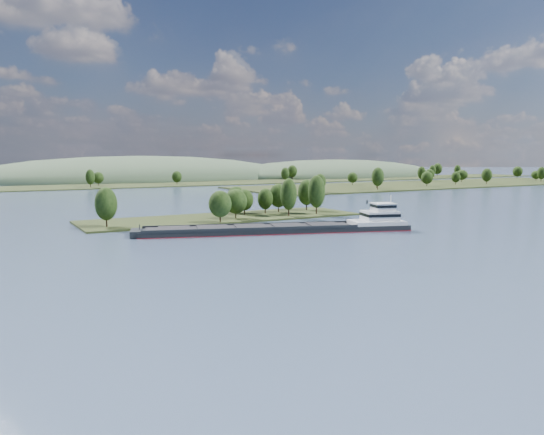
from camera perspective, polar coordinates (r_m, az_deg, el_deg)
ground at (r=138.56m, az=5.02°, el=-2.69°), size 1800.00×1800.00×0.00m
tree_island at (r=191.70m, az=-3.40°, el=1.18°), size 100.00×32.30×15.79m
right_bank at (r=425.96m, az=17.22°, el=3.52°), size 320.00×90.00×15.81m
back_shoreline at (r=402.57m, az=-16.93°, el=3.31°), size 900.00×60.00×14.85m
hill_east at (r=573.08m, az=6.70°, el=4.42°), size 260.00×140.00×36.00m
hill_west at (r=511.97m, az=-13.85°, el=4.01°), size 320.00×160.00×44.00m
cargo_barge at (r=156.96m, az=2.39°, el=-1.05°), size 81.04×34.19×11.09m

